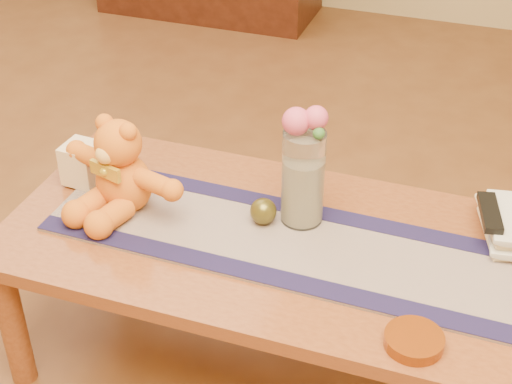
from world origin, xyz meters
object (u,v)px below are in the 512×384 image
(pillar_candle, at_px, (83,163))
(glass_vase, at_px, (303,178))
(book_bottom, at_px, (484,234))
(tv_remote, at_px, (490,213))
(teddy_bear, at_px, (122,165))
(amber_dish, at_px, (414,341))
(bronze_ball, at_px, (263,211))

(pillar_candle, relative_size, glass_vase, 0.44)
(glass_vase, relative_size, book_bottom, 1.17)
(glass_vase, bearing_deg, tv_remote, 9.77)
(teddy_bear, bearing_deg, amber_dish, -2.30)
(pillar_candle, height_order, book_bottom, pillar_candle)
(book_bottom, bearing_deg, amber_dish, -119.40)
(teddy_bear, relative_size, glass_vase, 1.40)
(pillar_candle, relative_size, tv_remote, 0.72)
(book_bottom, xyz_separation_m, amber_dish, (-0.11, -0.44, 0.00))
(bronze_ball, bearing_deg, pillar_candle, 177.79)
(teddy_bear, distance_m, tv_remote, 0.95)
(teddy_bear, relative_size, book_bottom, 1.64)
(book_bottom, xyz_separation_m, tv_remote, (0.00, -0.01, 0.07))
(tv_remote, distance_m, amber_dish, 0.45)
(glass_vase, relative_size, bronze_ball, 3.72)
(amber_dish, bearing_deg, glass_vase, 135.45)
(pillar_candle, bearing_deg, book_bottom, 6.06)
(book_bottom, bearing_deg, bronze_ball, 177.91)
(teddy_bear, distance_m, book_bottom, 0.95)
(teddy_bear, xyz_separation_m, glass_vase, (0.47, 0.09, 0.01))
(pillar_candle, bearing_deg, bronze_ball, -2.21)
(glass_vase, bearing_deg, teddy_bear, -169.13)
(teddy_bear, xyz_separation_m, bronze_ball, (0.38, 0.04, -0.09))
(pillar_candle, distance_m, glass_vase, 0.64)
(teddy_bear, height_order, tv_remote, teddy_bear)
(glass_vase, height_order, book_bottom, glass_vase)
(pillar_candle, distance_m, tv_remote, 1.10)
(tv_remote, bearing_deg, amber_dish, -116.97)
(pillar_candle, height_order, amber_dish, pillar_candle)
(book_bottom, relative_size, amber_dish, 1.72)
(teddy_bear, bearing_deg, tv_remote, 25.63)
(pillar_candle, distance_m, book_bottom, 1.10)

